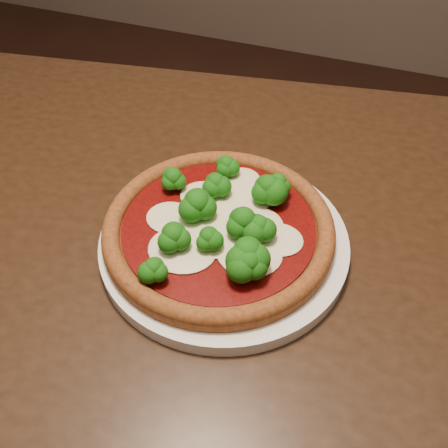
% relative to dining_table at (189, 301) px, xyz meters
% --- Properties ---
extents(dining_table, '(1.24, 1.01, 0.75)m').
position_rel_dining_table_xyz_m(dining_table, '(0.00, 0.00, 0.00)').
color(dining_table, black).
rests_on(dining_table, floor).
extents(plate, '(0.30, 0.30, 0.02)m').
position_rel_dining_table_xyz_m(plate, '(0.04, 0.03, 0.11)').
color(plate, white).
rests_on(plate, dining_table).
extents(pizza, '(0.28, 0.28, 0.06)m').
position_rel_dining_table_xyz_m(pizza, '(0.04, 0.03, 0.14)').
color(pizza, brown).
rests_on(pizza, plate).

